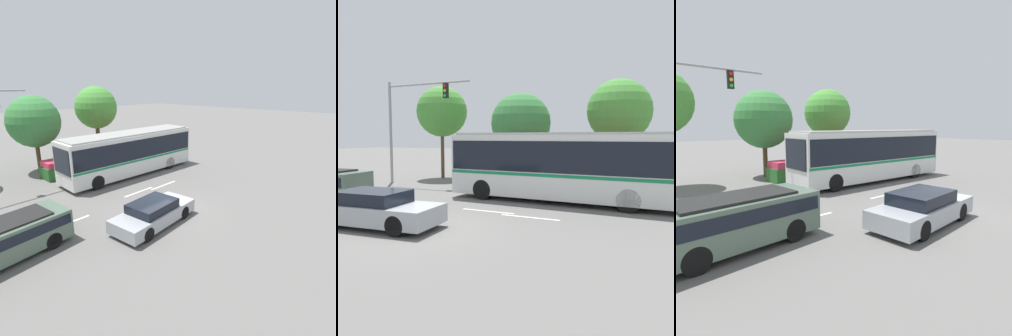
# 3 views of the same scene
# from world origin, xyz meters

# --- Properties ---
(ground_plane) EXTENTS (140.00, 140.00, 0.00)m
(ground_plane) POSITION_xyz_m (0.00, 0.00, 0.00)
(ground_plane) COLOR slate
(city_bus) EXTENTS (11.13, 2.97, 3.32)m
(city_bus) POSITION_xyz_m (3.13, 6.91, 1.89)
(city_bus) COLOR silver
(city_bus) RESTS_ON ground
(sedan_foreground) EXTENTS (4.76, 2.21, 1.26)m
(sedan_foreground) POSITION_xyz_m (-1.49, -0.36, 0.61)
(sedan_foreground) COLOR #9EA3A8
(sedan_foreground) RESTS_ON ground
(suv_left_lane) EXTENTS (4.98, 2.36, 1.57)m
(suv_left_lane) POSITION_xyz_m (-7.42, 2.01, 0.92)
(suv_left_lane) COLOR #516656
(suv_left_lane) RESTS_ON ground
(flowering_hedge) EXTENTS (10.65, 1.58, 1.34)m
(flowering_hedge) POSITION_xyz_m (3.09, 10.39, 0.66)
(flowering_hedge) COLOR #286028
(flowering_hedge) RESTS_ON ground
(street_tree_centre) EXTENTS (4.02, 4.02, 6.06)m
(street_tree_centre) POSITION_xyz_m (-1.46, 12.85, 4.04)
(street_tree_centre) COLOR brown
(street_tree_centre) RESTS_ON ground
(street_tree_right) EXTENTS (3.97, 3.97, 6.71)m
(street_tree_right) POSITION_xyz_m (4.81, 13.76, 4.70)
(street_tree_right) COLOR brown
(street_tree_right) RESTS_ON ground
(lane_stripe_near) EXTENTS (2.40, 0.16, 0.01)m
(lane_stripe_near) POSITION_xyz_m (0.91, 3.48, 0.01)
(lane_stripe_near) COLOR silver
(lane_stripe_near) RESTS_ON ground
(lane_stripe_mid) EXTENTS (2.40, 0.16, 0.01)m
(lane_stripe_mid) POSITION_xyz_m (2.92, 3.15, 0.01)
(lane_stripe_mid) COLOR silver
(lane_stripe_mid) RESTS_ON ground
(lane_stripe_far) EXTENTS (2.40, 0.16, 0.01)m
(lane_stripe_far) POSITION_xyz_m (-4.39, 2.91, 0.01)
(lane_stripe_far) COLOR silver
(lane_stripe_far) RESTS_ON ground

